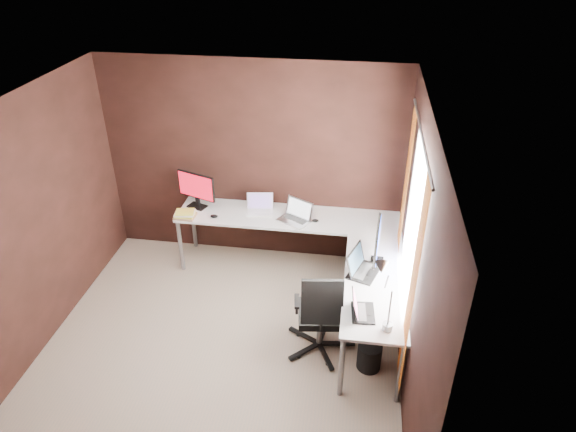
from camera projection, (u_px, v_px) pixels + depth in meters
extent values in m
cube|color=#A0907C|center=(221.00, 347.00, 5.27)|extent=(3.60, 3.60, 0.00)
cube|color=white|center=(199.00, 114.00, 3.98)|extent=(3.60, 3.60, 0.00)
cube|color=black|center=(253.00, 163.00, 6.15)|extent=(3.60, 0.00, 2.50)
cube|color=black|center=(131.00, 413.00, 3.10)|extent=(3.60, 0.00, 2.50)
cube|color=black|center=(27.00, 231.00, 4.85)|extent=(0.00, 3.60, 2.50)
cube|color=black|center=(415.00, 264.00, 4.40)|extent=(0.00, 3.60, 2.50)
cube|color=white|center=(414.00, 223.00, 4.60)|extent=(0.00, 1.00, 1.30)
cube|color=orange|center=(412.00, 291.00, 4.09)|extent=(0.01, 0.35, 2.00)
cube|color=orange|center=(403.00, 203.00, 5.32)|extent=(0.01, 0.35, 2.00)
cylinder|color=slate|center=(422.00, 136.00, 4.17)|extent=(0.02, 1.90, 0.02)
cube|color=white|center=(288.00, 217.00, 6.11)|extent=(2.65, 0.60, 0.03)
cube|color=white|center=(375.00, 283.00, 5.03)|extent=(0.60, 1.65, 0.03)
cylinder|color=slate|center=(181.00, 246.00, 6.24)|extent=(0.05, 0.05, 0.70)
cylinder|color=slate|center=(194.00, 224.00, 6.68)|extent=(0.05, 0.05, 0.70)
cylinder|color=slate|center=(341.00, 367.00, 4.58)|extent=(0.05, 0.05, 0.70)
cylinder|color=slate|center=(401.00, 374.00, 4.52)|extent=(0.05, 0.05, 0.70)
cylinder|color=slate|center=(393.00, 239.00, 6.36)|extent=(0.05, 0.05, 0.70)
cube|color=white|center=(365.00, 270.00, 5.91)|extent=(0.42, 0.50, 0.60)
cube|color=black|center=(197.00, 206.00, 6.29)|extent=(0.26, 0.21, 0.01)
cube|color=black|center=(198.00, 201.00, 6.28)|extent=(0.06, 0.05, 0.10)
cube|color=black|center=(196.00, 186.00, 6.17)|extent=(0.49, 0.20, 0.33)
cube|color=red|center=(195.00, 186.00, 6.15)|extent=(0.45, 0.17, 0.30)
cube|color=black|center=(377.00, 262.00, 5.29)|extent=(0.15, 0.21, 0.01)
cube|color=black|center=(375.00, 258.00, 5.27)|extent=(0.03, 0.05, 0.09)
cube|color=black|center=(377.00, 240.00, 5.16)|extent=(0.06, 0.54, 0.34)
cube|color=#2039BF|center=(379.00, 240.00, 5.16)|extent=(0.04, 0.51, 0.31)
cube|color=white|center=(260.00, 212.00, 6.18)|extent=(0.34, 0.26, 0.02)
cube|color=white|center=(260.00, 201.00, 6.20)|extent=(0.32, 0.10, 0.20)
cube|color=#6A5093|center=(260.00, 201.00, 6.19)|extent=(0.28, 0.09, 0.17)
cube|color=silver|center=(294.00, 220.00, 6.01)|extent=(0.43, 0.39, 0.02)
cube|color=silver|center=(299.00, 208.00, 6.01)|extent=(0.34, 0.23, 0.22)
cube|color=silver|center=(299.00, 209.00, 6.01)|extent=(0.30, 0.20, 0.19)
cube|color=black|center=(364.00, 272.00, 5.15)|extent=(0.37, 0.44, 0.02)
cube|color=black|center=(356.00, 259.00, 5.13)|extent=(0.19, 0.38, 0.23)
cube|color=#182632|center=(356.00, 259.00, 5.13)|extent=(0.16, 0.33, 0.20)
cube|color=black|center=(363.00, 313.00, 4.63)|extent=(0.23, 0.31, 0.02)
cube|color=black|center=(355.00, 304.00, 4.58)|extent=(0.08, 0.30, 0.18)
cube|color=#D06390|center=(356.00, 304.00, 4.58)|extent=(0.06, 0.26, 0.16)
cube|color=#936D4F|center=(185.00, 216.00, 6.08)|extent=(0.25, 0.20, 0.02)
cube|color=#E3E846|center=(185.00, 214.00, 6.07)|extent=(0.23, 0.18, 0.02)
cube|color=silver|center=(185.00, 213.00, 6.06)|extent=(0.25, 0.21, 0.02)
cube|color=#E3E846|center=(185.00, 212.00, 6.05)|extent=(0.24, 0.20, 0.01)
ellipsoid|color=black|center=(214.00, 216.00, 6.07)|extent=(0.11, 0.09, 0.04)
ellipsoid|color=black|center=(315.00, 221.00, 5.98)|extent=(0.10, 0.08, 0.03)
cylinder|color=slate|center=(387.00, 327.00, 4.44)|extent=(0.09, 0.09, 0.07)
cylinder|color=slate|center=(390.00, 308.00, 4.33)|extent=(0.02, 0.02, 0.36)
cylinder|color=slate|center=(387.00, 282.00, 4.23)|extent=(0.02, 0.19, 0.27)
cone|color=slate|center=(381.00, 268.00, 4.25)|extent=(0.11, 0.14, 0.15)
cylinder|color=slate|center=(319.00, 329.00, 5.17)|extent=(0.06, 0.06, 0.35)
cube|color=black|center=(320.00, 314.00, 5.06)|extent=(0.48, 0.48, 0.07)
cube|color=black|center=(322.00, 302.00, 4.72)|extent=(0.40, 0.16, 0.47)
cylinder|color=black|center=(369.00, 356.00, 4.98)|extent=(0.28, 0.28, 0.27)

